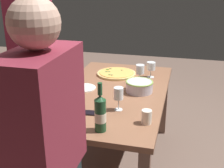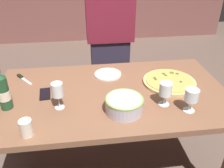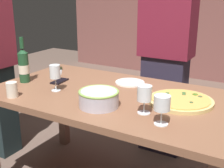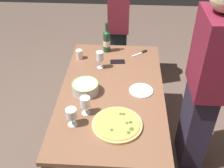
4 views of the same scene
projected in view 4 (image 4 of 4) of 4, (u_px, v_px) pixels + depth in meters
name	position (u px, v px, depth m)	size (l,w,h in m)	color
ground_plane	(112.00, 146.00, 2.86)	(8.00, 8.00, 0.00)	brown
dining_table	(112.00, 98.00, 2.46)	(1.60, 0.90, 0.75)	brown
pizza	(117.00, 124.00, 2.05)	(0.38, 0.38, 0.03)	#D9BA71
serving_bowl	(85.00, 87.00, 2.35)	(0.23, 0.23, 0.10)	silver
wine_bottle	(107.00, 41.00, 2.87)	(0.07, 0.07, 0.32)	#1F4A2B
wine_glass_near_pizza	(71.00, 114.00, 2.00)	(0.08, 0.08, 0.15)	white
wine_glass_by_bottle	(85.00, 103.00, 2.11)	(0.08, 0.08, 0.16)	white
wine_glass_far_left	(100.00, 57.00, 2.62)	(0.07, 0.07, 0.17)	white
cup_amber	(79.00, 54.00, 2.80)	(0.07, 0.07, 0.10)	#F2E7CF
side_plate	(141.00, 90.00, 2.39)	(0.21, 0.21, 0.01)	white
cell_phone	(117.00, 62.00, 2.76)	(0.07, 0.14, 0.01)	black
pizza_knife	(141.00, 53.00, 2.91)	(0.14, 0.17, 0.02)	silver
person_host	(205.00, 86.00, 2.22)	(0.42, 0.24, 1.74)	#2B2639
person_guest_left	(119.00, 25.00, 3.32)	(0.44, 0.24, 1.61)	#1C292C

